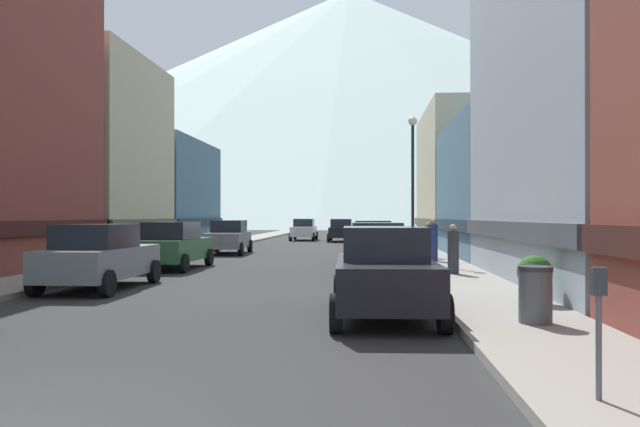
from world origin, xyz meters
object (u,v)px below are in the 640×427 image
object	(u,v)px
car_left_1	(99,256)
car_left_2	(173,245)
car_right_1	(376,249)
pedestrian_1	(433,241)
car_right_0	(384,272)
potted_plant_1	(96,254)
pedestrian_0	(429,241)
car_left_3	(229,237)
parking_meter_near	(599,314)
car_right_2	(373,239)
car_driving_1	(341,230)
potted_plant_2	(535,275)
car_driving_0	(304,229)
streetlamp_right	(413,167)
pedestrian_2	(453,251)
trash_bin_right	(535,294)

from	to	relation	value
car_left_1	car_left_2	world-z (taller)	same
car_right_1	pedestrian_1	distance (m)	5.51
car_right_0	potted_plant_1	xyz separation A→B (m)	(-10.80, 10.95, -0.39)
pedestrian_0	car_left_3	bearing A→B (deg)	154.99
car_left_3	parking_meter_near	world-z (taller)	car_left_3
car_left_1	car_left_2	size ratio (longest dim) A/B	0.99
car_right_2	car_driving_1	bearing A→B (deg)	96.54
car_driving_1	potted_plant_2	distance (m)	35.36
car_left_1	car_right_1	bearing A→B (deg)	30.20
car_left_3	car_right_0	xyz separation A→B (m)	(7.60, -19.92, 0.00)
car_left_3	car_driving_1	xyz separation A→B (m)	(5.40, 16.11, 0.00)
car_left_2	potted_plant_1	world-z (taller)	car_left_2
car_left_1	potted_plant_2	size ratio (longest dim) A/B	4.32
car_driving_0	pedestrian_0	distance (m)	24.44
car_right_1	streetlamp_right	bearing A→B (deg)	69.81
car_left_1	car_driving_0	world-z (taller)	same
car_right_1	car_right_2	xyz separation A→B (m)	(-0.00, 8.40, 0.00)
pedestrian_0	pedestrian_2	bearing A→B (deg)	-90.00
car_right_0	car_driving_0	bearing A→B (deg)	98.01
car_right_0	pedestrian_0	xyz separation A→B (m)	(2.45, 15.23, -0.02)
car_left_3	pedestrian_2	distance (m)	15.81
trash_bin_right	parking_meter_near	bearing A→B (deg)	-97.64
car_right_2	potted_plant_2	distance (m)	16.10
car_right_0	pedestrian_2	distance (m)	8.10
car_right_0	streetlamp_right	distance (m)	13.12
car_right_2	pedestrian_1	world-z (taller)	pedestrian_1
car_right_0	pedestrian_1	xyz separation A→B (m)	(2.45, 13.38, 0.06)
potted_plant_1	pedestrian_1	size ratio (longest dim) A/B	0.43
car_right_0	pedestrian_0	size ratio (longest dim) A/B	2.81
car_driving_0	trash_bin_right	size ratio (longest dim) A/B	4.49
pedestrian_0	streetlamp_right	world-z (taller)	streetlamp_right
trash_bin_right	streetlamp_right	world-z (taller)	streetlamp_right
car_driving_1	potted_plant_1	size ratio (longest dim) A/B	5.93
parking_meter_near	potted_plant_1	xyz separation A→B (m)	(-12.75, 16.77, -0.51)
trash_bin_right	potted_plant_2	xyz separation A→B (m)	(0.65, 2.43, 0.11)
car_left_3	car_right_2	size ratio (longest dim) A/B	1.00
car_driving_0	potted_plant_2	size ratio (longest dim) A/B	4.31
car_right_1	car_driving_1	world-z (taller)	same
car_right_2	streetlamp_right	xyz separation A→B (m)	(1.55, -4.19, 3.09)
car_driving_1	car_right_0	bearing A→B (deg)	-86.51
parking_meter_near	pedestrian_1	size ratio (longest dim) A/B	0.76
trash_bin_right	pedestrian_0	bearing A→B (deg)	90.35
potted_plant_1	potted_plant_2	bearing A→B (deg)	-35.18
car_driving_0	potted_plant_1	distance (m)	27.95
car_left_3	pedestrian_2	world-z (taller)	car_left_3
car_driving_1	trash_bin_right	size ratio (longest dim) A/B	4.49
car_driving_1	streetlamp_right	world-z (taller)	streetlamp_right
car_left_2	streetlamp_right	world-z (taller)	streetlamp_right
car_left_2	car_left_1	bearing A→B (deg)	-89.99
car_left_3	pedestrian_0	size ratio (longest dim) A/B	2.83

